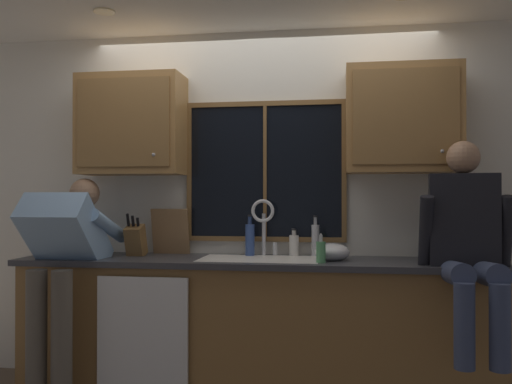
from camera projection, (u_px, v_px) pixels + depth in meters
name	position (u px, v px, depth m)	size (l,w,h in m)	color
back_wall	(263.00, 206.00, 4.09)	(5.56, 0.12, 2.55)	silver
ceiling_downlight_left	(104.00, 12.00, 3.59)	(0.14, 0.14, 0.01)	#FFEAB2
window_glass	(265.00, 171.00, 4.02)	(1.10, 0.02, 0.95)	black
window_frame_top	(265.00, 104.00, 4.02)	(1.17, 0.02, 0.04)	brown
window_frame_bottom	(265.00, 239.00, 4.01)	(1.17, 0.02, 0.04)	brown
window_frame_left	(189.00, 172.00, 4.10)	(0.04, 0.02, 0.95)	brown
window_frame_right	(344.00, 171.00, 3.93)	(0.04, 0.02, 0.95)	brown
window_mullion_center	(265.00, 171.00, 4.01)	(0.02, 0.02, 0.95)	brown
lower_cabinet_run	(255.00, 330.00, 3.74)	(3.16, 0.58, 0.88)	olive
countertop	(255.00, 262.00, 3.72)	(3.22, 0.62, 0.04)	#38383D
dishwasher_front	(142.00, 335.00, 3.52)	(0.60, 0.02, 0.74)	white
upper_cabinet_left	(132.00, 125.00, 4.01)	(0.75, 0.36, 0.72)	#9E703D
upper_cabinet_right	(403.00, 120.00, 3.72)	(0.75, 0.36, 0.72)	#9E703D
sink	(259.00, 273.00, 3.73)	(0.80, 0.46, 0.21)	white
faucet	(264.00, 220.00, 3.91)	(0.18, 0.09, 0.40)	silver
person_standing	(64.00, 259.00, 3.65)	(0.53, 0.72, 1.47)	#595147
person_sitting_on_counter	(467.00, 237.00, 3.27)	(0.54, 0.61, 1.26)	#384260
knife_block	(136.00, 241.00, 3.92)	(0.12, 0.18, 0.32)	brown
cutting_board	(170.00, 232.00, 4.04)	(0.27, 0.02, 0.34)	#997047
mixing_bowl	(332.00, 252.00, 3.65)	(0.24, 0.24, 0.12)	silver
soap_dispenser	(321.00, 252.00, 3.51)	(0.06, 0.07, 0.19)	#59A566
bottle_green_glass	(250.00, 239.00, 3.93)	(0.07, 0.07, 0.29)	#334C8C
bottle_tall_clear	(315.00, 239.00, 3.91)	(0.05, 0.05, 0.29)	#B7B7BC
bottle_amber_small	(294.00, 245.00, 3.92)	(0.07, 0.07, 0.19)	silver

